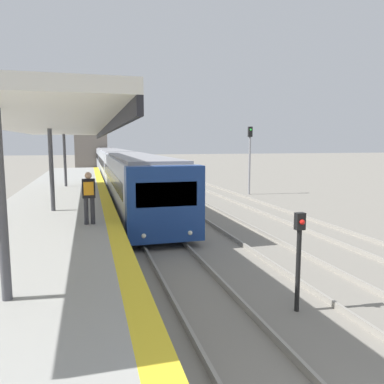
% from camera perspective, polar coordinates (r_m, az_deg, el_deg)
% --- Properties ---
extents(platform_canopy, '(4.00, 21.32, 3.30)m').
position_cam_1_polar(platform_canopy, '(15.08, -20.74, 9.31)').
color(platform_canopy, beige).
rests_on(platform_canopy, station_platform).
extents(person_on_platform, '(0.40, 0.40, 1.66)m').
position_cam_1_polar(person_on_platform, '(12.19, -15.45, -0.25)').
color(person_on_platform, '#2D2D33').
rests_on(person_on_platform, station_platform).
extents(train_near, '(2.63, 66.47, 2.94)m').
position_cam_1_polar(train_near, '(45.22, -12.38, 4.81)').
color(train_near, navy).
rests_on(train_near, ground_plane).
extents(signal_post_near, '(0.20, 0.21, 2.13)m').
position_cam_1_polar(signal_post_near, '(8.23, 15.97, -8.74)').
color(signal_post_near, black).
rests_on(signal_post_near, ground_plane).
extents(signal_mast_far, '(0.28, 0.29, 4.70)m').
position_cam_1_polar(signal_mast_far, '(26.36, 8.79, 6.07)').
color(signal_mast_far, gray).
rests_on(signal_mast_far, ground_plane).
extents(distant_domed_building, '(4.70, 4.70, 11.24)m').
position_cam_1_polar(distant_domed_building, '(59.50, -15.22, 8.81)').
color(distant_domed_building, slate).
rests_on(distant_domed_building, ground_plane).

